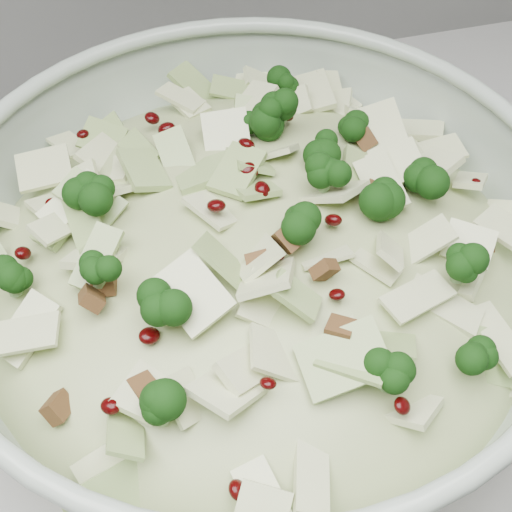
# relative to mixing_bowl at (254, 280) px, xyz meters

# --- Properties ---
(counter) EXTENTS (3.60, 0.60, 0.90)m
(counter) POSITION_rel_mixing_bowl_xyz_m (0.26, 0.10, -0.54)
(counter) COLOR #B3B3AE
(counter) RESTS_ON floor
(mixing_bowl) EXTENTS (0.54, 0.54, 0.17)m
(mixing_bowl) POSITION_rel_mixing_bowl_xyz_m (0.00, 0.00, 0.00)
(mixing_bowl) COLOR #A1B1A1
(mixing_bowl) RESTS_ON counter
(salad) EXTENTS (0.41, 0.41, 0.17)m
(salad) POSITION_rel_mixing_bowl_xyz_m (0.00, 0.00, 0.03)
(salad) COLOR tan
(salad) RESTS_ON mixing_bowl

